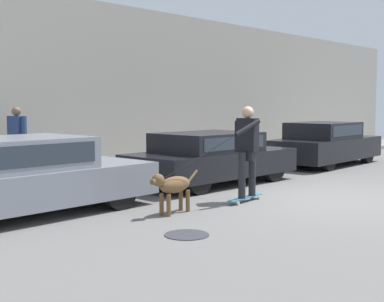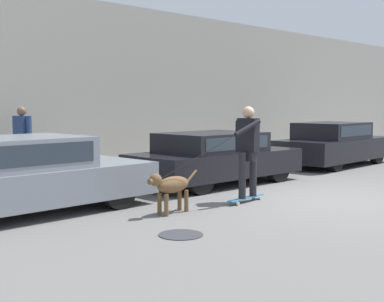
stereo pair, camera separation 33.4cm
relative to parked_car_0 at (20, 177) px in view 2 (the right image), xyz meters
The scene contains 10 objects.
ground_plane 5.42m from the parked_car_0, 30.65° to the right, with size 36.00×36.00×0.00m, color slate.
back_wall 6.04m from the parked_car_0, 37.38° to the left, with size 32.00×0.30×4.39m.
sidewalk_curb 5.16m from the parked_car_0, 25.51° to the left, with size 30.00×2.32×0.13m.
parked_car_0 is the anchor object (origin of this frame).
parked_car_1 4.63m from the parked_car_0, ahead, with size 4.07×1.87×1.16m.
parked_car_2 9.71m from the parked_car_0, ahead, with size 4.18×1.82×1.25m.
dog 2.44m from the parked_car_0, 43.75° to the right, with size 1.17×0.34×0.70m.
skateboarder 3.96m from the parked_car_0, 28.57° to the right, with size 2.54×0.54×1.74m.
pedestrian_with_bag 3.16m from the parked_car_0, 61.95° to the left, with size 0.24×0.70×1.60m.
manhole_cover 3.02m from the parked_car_0, 72.61° to the right, with size 0.61×0.61×0.01m.
Camera 2 is at (-8.70, -5.25, 1.79)m, focal length 50.00 mm.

